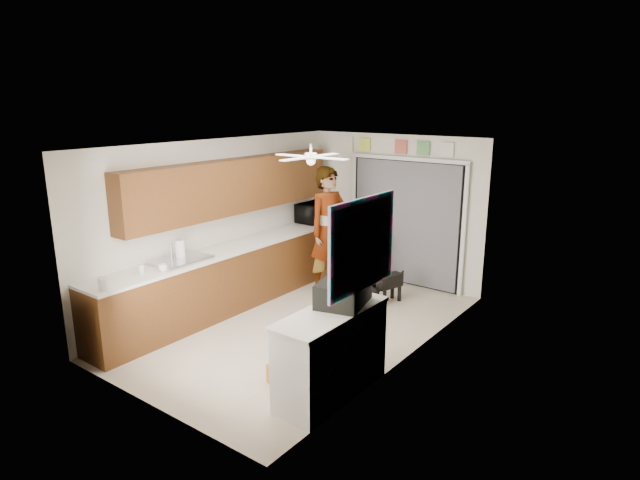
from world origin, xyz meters
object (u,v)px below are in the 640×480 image
Objects in this scene: microwave at (314,213)px; paper_towel_roll at (180,250)px; cup at (163,268)px; suitcase at (343,292)px; man at (329,231)px; cardboard_box at (284,376)px; dog at (389,286)px; navy_crate at (293,383)px.

microwave is 2.21× the size of paper_towel_roll.
cup is 0.18× the size of suitcase.
paper_towel_roll is at bearing 172.60° from man.
dog reaches higher than cardboard_box.
paper_towel_roll is at bearing 165.41° from suitcase.
cardboard_box is 0.17m from navy_crate.
cardboard_box is 2.91m from dog.
cup is at bearing 179.90° from man.
dog is (-0.83, 2.47, -0.82)m from suitcase.
navy_crate is at bearing -0.78° from cup.
suitcase is 1.82× the size of navy_crate.
paper_towel_roll reaches higher than navy_crate.
cup is at bearing 179.22° from navy_crate.
dog is (1.02, 0.18, -0.78)m from man.
dog is at bearing 60.61° from cup.
man reaches higher than navy_crate.
dog is at bearing -67.05° from man.
suitcase is 2.94m from man.
microwave is 3.39m from cup.
dog is (1.85, 2.46, -0.83)m from paper_towel_roll.
navy_crate is (2.36, -0.49, -0.98)m from paper_towel_roll.
microwave reaches higher than cup.
cardboard_box is at bearing -153.39° from suitcase.
navy_crate is 2.99m from dog.
paper_towel_roll is at bearing 168.87° from cardboard_box.
cardboard_box is 0.55× the size of dog.
microwave reaches higher than cardboard_box.
suitcase is 0.96× the size of dog.
cup is 2.80m from man.
paper_towel_roll reaches higher than cup.
microwave is 4.12m from cardboard_box.
suitcase is (2.64, -2.94, -0.04)m from microwave.
microwave reaches higher than navy_crate.
suitcase is 0.30× the size of man.
cardboard_box is 1.04× the size of navy_crate.
suitcase reaches higher than navy_crate.
man is at bearing 69.80° from paper_towel_roll.
navy_crate is 0.53× the size of dog.
paper_towel_roll is 0.81× the size of cardboard_box.
microwave is 3.95m from suitcase.
dog is at bearing 99.75° from navy_crate.
cup is 2.32m from navy_crate.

